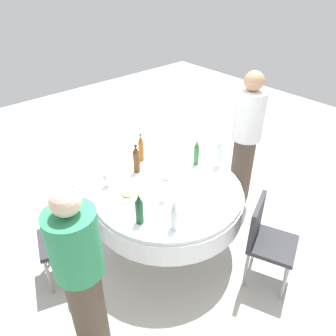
% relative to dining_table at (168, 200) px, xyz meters
% --- Properties ---
extents(ground_plane, '(10.00, 10.00, 0.00)m').
position_rel_dining_table_xyz_m(ground_plane, '(0.00, 0.00, -0.59)').
color(ground_plane, '#B7B2A8').
extents(dining_table, '(1.47, 1.47, 0.74)m').
position_rel_dining_table_xyz_m(dining_table, '(0.00, 0.00, 0.00)').
color(dining_table, white).
rests_on(dining_table, ground_plane).
extents(bottle_brown_east, '(0.07, 0.07, 0.31)m').
position_rel_dining_table_xyz_m(bottle_brown_east, '(0.43, 0.05, 0.29)').
color(bottle_brown_east, '#593314').
rests_on(bottle_brown_east, dining_table).
extents(bottle_green_outer, '(0.06, 0.06, 0.29)m').
position_rel_dining_table_xyz_m(bottle_green_outer, '(0.13, -0.51, 0.28)').
color(bottle_green_outer, '#2D6B38').
rests_on(bottle_green_outer, dining_table).
extents(bottle_amber_north, '(0.06, 0.06, 0.31)m').
position_rel_dining_table_xyz_m(bottle_amber_north, '(0.58, -0.13, 0.29)').
color(bottle_amber_north, '#8C5619').
rests_on(bottle_amber_north, dining_table).
extents(bottle_clear_near, '(0.07, 0.07, 0.28)m').
position_rel_dining_table_xyz_m(bottle_clear_near, '(-0.44, 0.33, 0.28)').
color(bottle_clear_near, silver).
rests_on(bottle_clear_near, dining_table).
extents(bottle_clear_right, '(0.07, 0.07, 0.32)m').
position_rel_dining_table_xyz_m(bottle_clear_right, '(-0.06, -0.64, 0.29)').
color(bottle_clear_right, silver).
rests_on(bottle_clear_right, dining_table).
extents(bottle_dark_green_rear, '(0.07, 0.07, 0.30)m').
position_rel_dining_table_xyz_m(bottle_dark_green_rear, '(-0.20, 0.49, 0.29)').
color(bottle_dark_green_rear, '#194728').
rests_on(bottle_dark_green_rear, dining_table).
extents(wine_glass_near, '(0.06, 0.06, 0.15)m').
position_rel_dining_table_xyz_m(wine_glass_near, '(-0.11, 0.17, 0.25)').
color(wine_glass_near, white).
rests_on(wine_glass_near, dining_table).
extents(wine_glass_right, '(0.07, 0.07, 0.15)m').
position_rel_dining_table_xyz_m(wine_glass_right, '(0.42, 0.42, 0.25)').
color(wine_glass_right, white).
rests_on(wine_glass_right, dining_table).
extents(plate_left, '(0.22, 0.22, 0.04)m').
position_rel_dining_table_xyz_m(plate_left, '(0.12, -0.08, 0.16)').
color(plate_left, white).
rests_on(plate_left, dining_table).
extents(plate_south, '(0.26, 0.26, 0.02)m').
position_rel_dining_table_xyz_m(plate_south, '(-0.43, -0.34, 0.15)').
color(plate_south, white).
rests_on(plate_south, dining_table).
extents(plate_inner, '(0.25, 0.25, 0.04)m').
position_rel_dining_table_xyz_m(plate_inner, '(0.16, 0.37, 0.16)').
color(plate_inner, white).
rests_on(plate_inner, dining_table).
extents(plate_mid, '(0.23, 0.23, 0.02)m').
position_rel_dining_table_xyz_m(plate_mid, '(-0.42, 0.10, 0.15)').
color(plate_mid, white).
rests_on(plate_mid, dining_table).
extents(fork_outer, '(0.16, 0.10, 0.00)m').
position_rel_dining_table_xyz_m(fork_outer, '(0.36, -0.42, 0.15)').
color(fork_outer, silver).
rests_on(fork_outer, dining_table).
extents(spoon_north, '(0.05, 0.18, 0.00)m').
position_rel_dining_table_xyz_m(spoon_north, '(-0.14, -0.16, 0.15)').
color(spoon_north, silver).
rests_on(spoon_north, dining_table).
extents(folded_napkin, '(0.19, 0.19, 0.02)m').
position_rel_dining_table_xyz_m(folded_napkin, '(-0.07, -0.40, 0.16)').
color(folded_napkin, white).
rests_on(folded_napkin, dining_table).
extents(person_east, '(0.34, 0.34, 1.62)m').
position_rel_dining_table_xyz_m(person_east, '(0.04, -1.25, 0.25)').
color(person_east, '#4C3F33').
rests_on(person_east, ground_plane).
extents(person_outer, '(0.34, 0.34, 1.53)m').
position_rel_dining_table_xyz_m(person_outer, '(-0.39, 1.15, 0.20)').
color(person_outer, '#4C3F33').
rests_on(person_outer, ground_plane).
extents(chair_rear, '(0.52, 0.52, 0.87)m').
position_rel_dining_table_xyz_m(chair_rear, '(-0.89, -0.37, -0.08)').
color(chair_rear, '#2D2D33').
rests_on(chair_rear, ground_plane).
extents(chair_west, '(0.51, 0.51, 0.87)m').
position_rel_dining_table_xyz_m(chair_west, '(0.32, 0.92, -0.08)').
color(chair_west, '#2D2D33').
rests_on(chair_west, ground_plane).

